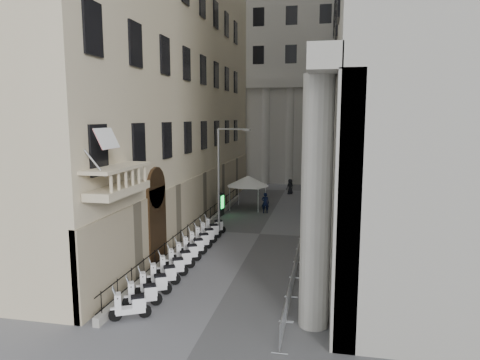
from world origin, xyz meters
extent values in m
cube|color=beige|center=(-7.50, 22.00, 17.00)|extent=(5.00, 36.00, 34.00)
cube|color=#AEACA5|center=(0.00, 48.00, 15.00)|extent=(22.00, 10.00, 30.00)
cylinder|color=white|center=(-3.90, 26.42, 1.05)|extent=(0.06, 0.06, 2.10)
cylinder|color=white|center=(-1.23, 26.42, 1.05)|extent=(0.06, 0.06, 2.10)
cylinder|color=white|center=(-3.90, 29.09, 1.05)|extent=(0.06, 0.06, 2.10)
cylinder|color=white|center=(-1.23, 29.09, 1.05)|extent=(0.06, 0.06, 2.10)
cube|color=silver|center=(-2.57, 27.76, 2.14)|extent=(2.86, 2.86, 0.11)
cone|color=silver|center=(-2.57, 27.76, 2.62)|extent=(3.81, 3.81, 0.95)
cylinder|color=#96999E|center=(-2.80, 18.15, 3.80)|extent=(0.16, 0.16, 7.59)
cylinder|color=#96999E|center=(-1.70, 17.87, 7.59)|extent=(2.24, 0.68, 0.12)
cube|color=#96999E|center=(-0.68, 17.61, 7.55)|extent=(0.51, 0.32, 0.14)
cube|color=black|center=(-4.20, 24.31, 0.98)|extent=(0.37, 0.95, 1.96)
cube|color=#19E54C|center=(-4.05, 24.29, 1.20)|extent=(0.11, 0.71, 1.09)
imported|color=black|center=(-0.60, 26.07, 0.91)|extent=(0.67, 0.44, 1.83)
imported|color=black|center=(3.00, 34.18, 0.77)|extent=(0.82, 0.68, 1.55)
imported|color=black|center=(0.75, 36.00, 0.84)|extent=(0.97, 0.91, 1.67)
camera|label=1|loc=(4.59, -10.64, 8.38)|focal=32.00mm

